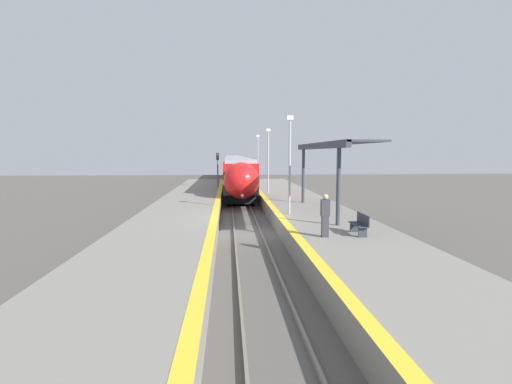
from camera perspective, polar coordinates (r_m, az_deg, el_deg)
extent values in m
plane|color=#56514C|center=(21.70, -1.18, -6.13)|extent=(120.00, 120.00, 0.00)
cube|color=slate|center=(21.66, -3.10, -5.96)|extent=(0.08, 90.00, 0.15)
cube|color=slate|center=(21.73, 0.72, -5.91)|extent=(0.08, 90.00, 0.15)
cube|color=black|center=(41.79, -2.59, 0.38)|extent=(2.54, 18.25, 0.80)
cube|color=#38383D|center=(41.72, -2.60, 1.54)|extent=(2.89, 19.84, 0.89)
cube|color=white|center=(41.68, -2.60, 2.36)|extent=(2.90, 19.84, 0.31)
cube|color=red|center=(41.64, -2.61, 3.50)|extent=(2.89, 19.84, 1.35)
cube|color=black|center=(41.64, -2.61, 3.40)|extent=(2.92, 18.25, 0.74)
cube|color=#9E9EA3|center=(41.62, -2.61, 4.63)|extent=(2.60, 19.84, 0.30)
cylinder|color=black|center=(34.58, -3.47, -1.03)|extent=(0.12, 0.86, 0.86)
cylinder|color=black|center=(34.63, -1.09, -1.01)|extent=(0.12, 0.86, 0.86)
cylinder|color=black|center=(36.77, -3.51, -0.63)|extent=(0.12, 0.86, 0.86)
cylinder|color=black|center=(36.81, -1.27, -0.62)|extent=(0.12, 0.86, 0.86)
cylinder|color=black|center=(46.82, -3.64, 0.70)|extent=(0.12, 0.86, 0.86)
cylinder|color=black|center=(46.86, -1.87, 0.71)|extent=(0.12, 0.86, 0.86)
cylinder|color=black|center=(49.01, -3.66, 0.92)|extent=(0.12, 0.86, 0.86)
cylinder|color=black|center=(49.05, -1.97, 0.93)|extent=(0.12, 0.86, 0.86)
ellipsoid|color=red|center=(30.70, -2.08, 1.64)|extent=(2.77, 3.22, 2.80)
ellipsoid|color=black|center=(30.27, -2.05, 2.45)|extent=(2.02, 1.88, 1.43)
sphere|color=#F9F4CC|center=(29.59, -1.99, -0.50)|extent=(0.24, 0.24, 0.24)
cube|color=black|center=(62.37, -3.09, 2.09)|extent=(2.54, 18.25, 0.80)
cube|color=#38383D|center=(62.32, -3.09, 2.87)|extent=(2.89, 19.84, 0.89)
cube|color=white|center=(62.30, -3.09, 3.42)|extent=(2.90, 19.84, 0.31)
cube|color=red|center=(62.27, -3.10, 4.18)|extent=(2.89, 19.84, 1.35)
cube|color=black|center=(62.27, -3.10, 4.12)|extent=(2.92, 18.25, 0.74)
cube|color=#9E9EA3|center=(62.26, -3.10, 4.94)|extent=(2.60, 19.84, 0.30)
cylinder|color=black|center=(55.14, -3.70, 1.43)|extent=(0.12, 0.86, 0.86)
cylinder|color=black|center=(55.16, -2.21, 1.44)|extent=(0.12, 0.86, 0.86)
cylinder|color=black|center=(57.33, -3.72, 1.59)|extent=(0.12, 0.86, 0.86)
cylinder|color=black|center=(57.36, -2.28, 1.60)|extent=(0.12, 0.86, 0.86)
cylinder|color=black|center=(67.41, -3.77, 2.19)|extent=(0.12, 0.86, 0.86)
cylinder|color=black|center=(67.44, -2.55, 2.20)|extent=(0.12, 0.86, 0.86)
cylinder|color=black|center=(69.61, -3.78, 2.29)|extent=(0.12, 0.86, 0.86)
cylinder|color=black|center=(69.63, -2.60, 2.30)|extent=(0.12, 0.86, 0.86)
cube|color=black|center=(82.98, -3.34, 2.96)|extent=(2.54, 18.25, 0.80)
cube|color=#38383D|center=(82.94, -3.34, 3.54)|extent=(2.89, 19.84, 0.89)
cube|color=white|center=(82.92, -3.34, 3.95)|extent=(2.90, 19.84, 0.31)
cube|color=red|center=(82.91, -3.35, 4.53)|extent=(2.89, 19.84, 1.35)
cube|color=black|center=(82.91, -3.34, 4.48)|extent=(2.92, 18.25, 0.74)
cube|color=#9E9EA3|center=(82.89, -3.35, 5.10)|extent=(2.60, 19.84, 0.30)
cylinder|color=black|center=(75.74, -3.81, 2.56)|extent=(0.12, 0.86, 0.86)
cylinder|color=black|center=(75.76, -2.72, 2.57)|extent=(0.12, 0.86, 0.86)
cylinder|color=black|center=(77.94, -3.82, 2.64)|extent=(0.12, 0.86, 0.86)
cylinder|color=black|center=(77.96, -2.76, 2.65)|extent=(0.12, 0.86, 0.86)
cylinder|color=black|center=(88.03, -3.85, 2.98)|extent=(0.12, 0.86, 0.86)
cylinder|color=black|center=(88.04, -2.91, 2.98)|extent=(0.12, 0.86, 0.86)
cylinder|color=black|center=(90.22, -3.85, 3.04)|extent=(0.12, 0.86, 0.86)
cylinder|color=black|center=(90.24, -2.94, 3.05)|extent=(0.12, 0.86, 0.86)
cube|color=gray|center=(22.18, 9.37, -4.69)|extent=(4.91, 64.00, 0.95)
cube|color=yellow|center=(21.69, 3.57, -3.57)|extent=(0.40, 64.00, 0.01)
cube|color=gray|center=(21.77, -11.58, -4.93)|extent=(4.64, 64.00, 0.95)
cube|color=yellow|center=(21.51, -5.99, -3.67)|extent=(0.40, 64.00, 0.01)
cube|color=#2D333D|center=(17.02, 14.99, -5.59)|extent=(0.36, 0.06, 0.42)
cube|color=#2D333D|center=(18.07, 13.83, -4.92)|extent=(0.36, 0.06, 0.42)
cube|color=#2D333D|center=(17.50, 14.41, -4.52)|extent=(0.44, 1.49, 0.03)
cube|color=#2D333D|center=(17.53, 15.05, -3.74)|extent=(0.04, 1.49, 0.44)
cube|color=#333338|center=(16.73, 9.83, -4.89)|extent=(0.28, 0.20, 0.87)
cube|color=#333338|center=(16.61, 9.87, -2.26)|extent=(0.36, 0.22, 0.69)
sphere|color=tan|center=(16.55, 9.90, -0.69)|extent=(0.23, 0.23, 0.23)
cylinder|color=#59595E|center=(40.50, -5.48, 1.95)|extent=(0.14, 0.14, 3.72)
cube|color=black|center=(40.43, -5.51, 5.08)|extent=(0.28, 0.20, 0.70)
sphere|color=#1ED833|center=(40.32, -5.52, 5.32)|extent=(0.14, 0.14, 0.14)
sphere|color=#330A0A|center=(40.32, -5.51, 4.84)|extent=(0.14, 0.14, 0.14)
cylinder|color=#9E9EA3|center=(22.63, 4.83, 3.53)|extent=(0.12, 0.12, 5.30)
cube|color=silver|center=(22.70, 4.88, 10.52)|extent=(0.36, 0.20, 0.24)
cylinder|color=#9E9EA3|center=(34.46, 1.76, 4.24)|extent=(0.12, 0.12, 5.30)
cube|color=silver|center=(34.50, 1.77, 8.84)|extent=(0.36, 0.20, 0.24)
cylinder|color=#9E9EA3|center=(46.33, 0.26, 4.59)|extent=(0.12, 0.12, 5.30)
cube|color=silver|center=(46.36, 0.26, 8.01)|extent=(0.36, 0.20, 0.24)
cylinder|color=#333842|center=(19.35, 11.69, 0.83)|extent=(0.20, 0.20, 3.77)
cylinder|color=#333842|center=(27.95, 6.77, 2.33)|extent=(0.20, 0.20, 3.77)
cube|color=#333842|center=(23.58, 8.85, 6.54)|extent=(0.24, 11.85, 0.36)
cube|color=#333842|center=(23.80, 10.98, 6.78)|extent=(2.00, 11.85, 0.10)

